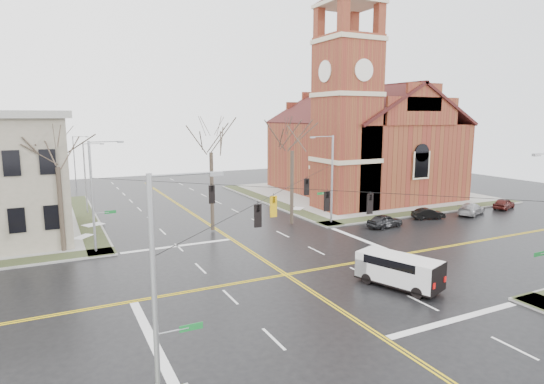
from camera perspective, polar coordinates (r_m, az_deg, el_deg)
name	(u,v)px	position (r m, az deg, el deg)	size (l,w,h in m)	color
ground	(286,275)	(32.62, 1.77, -10.33)	(120.00, 120.00, 0.00)	black
sidewalks	(286,274)	(32.60, 1.77, -10.20)	(80.00, 80.00, 0.17)	gray
road_markings	(286,275)	(32.62, 1.77, -10.32)	(100.00, 100.00, 0.01)	gold
church	(358,135)	(65.09, 10.80, 7.02)	(24.28, 27.48, 27.50)	maroon
signal_pole_ne	(331,177)	(46.81, 7.36, 1.92)	(2.75, 0.22, 9.00)	gray
signal_pole_nw	(94,193)	(39.13, -21.39, -0.15)	(2.75, 0.22, 9.00)	gray
signal_pole_sw	(159,290)	(16.99, -13.98, -11.88)	(2.75, 0.22, 9.00)	gray
span_wires	(286,188)	(31.07, 1.83, 0.49)	(23.02, 23.02, 0.03)	black
traffic_signals	(291,200)	(30.63, 2.41, -1.07)	(8.21, 8.26, 1.30)	black
streetlight_north_a	(86,175)	(55.55, -22.26, 1.97)	(2.30, 0.20, 8.00)	gray
streetlight_north_b	(75,160)	(75.41, -23.45, 3.70)	(2.30, 0.20, 8.00)	gray
cargo_van	(396,268)	(31.21, 15.25, -9.21)	(3.87, 5.84, 2.08)	white
parked_car_a	(385,221)	(47.10, 13.98, -3.54)	(1.58, 3.93, 1.34)	black
parked_car_b	(428,214)	(52.33, 19.03, -2.58)	(1.23, 3.53, 1.16)	black
parked_car_c	(471,209)	(56.31, 23.71, -1.95)	(1.88, 4.63, 1.34)	#A2A1A4
parked_car_d	(504,203)	(61.53, 27.09, -1.29)	(1.56, 3.87, 1.32)	#491714
tree_nw_far	(57,162)	(40.09, -25.36, 3.48)	(4.00, 4.00, 10.33)	#3A3125
tree_nw_near	(211,147)	(43.40, -7.67, 5.59)	(4.00, 4.00, 11.28)	#3A3125
tree_ne	(292,146)	(45.78, 2.55, 5.81)	(4.00, 4.00, 11.22)	#3A3125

